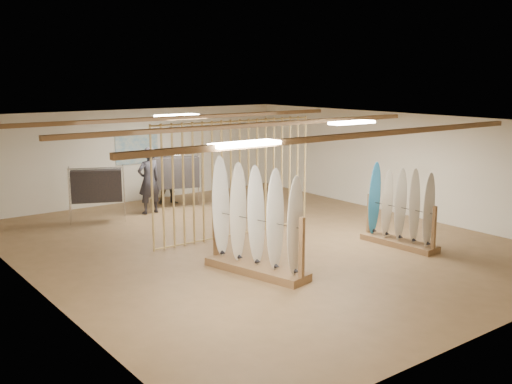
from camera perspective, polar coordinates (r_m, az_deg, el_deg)
floor at (r=13.85m, az=0.00°, el=-4.88°), size 12.00×12.00×0.00m
ceiling at (r=13.35m, az=0.00°, el=6.75°), size 12.00×12.00×0.00m
wall_back at (r=18.60m, az=-11.28°, el=3.44°), size 12.00×0.00×12.00m
wall_front at (r=9.59m, az=22.34°, el=-4.32°), size 12.00×0.00×12.00m
wall_left at (r=11.29m, az=-20.65°, el=-1.96°), size 0.00×12.00×12.00m
wall_right at (r=16.99m, az=13.56°, el=2.63°), size 0.00×12.00×12.00m
ceiling_slats at (r=13.36m, az=0.00°, el=6.41°), size 9.50×6.12×0.10m
light_panels at (r=13.35m, az=0.00°, el=6.50°), size 1.20×0.35×0.06m
bamboo_partition at (r=14.16m, az=-1.96°, el=1.29°), size 4.45×0.05×2.78m
poster at (r=18.56m, az=-11.28°, el=4.04°), size 1.40×0.03×0.90m
rack_left at (r=11.60m, az=0.03°, el=-4.30°), size 1.09×2.32×2.14m
rack_right at (r=13.87m, az=13.54°, el=-2.59°), size 0.60×1.89×1.77m
clothing_rack_a at (r=16.15m, az=-14.95°, el=0.57°), size 1.31×0.83×1.48m
clothing_rack_b at (r=17.51m, az=-7.71°, el=1.85°), size 1.42×0.76×1.58m
shopper_a at (r=16.83m, az=-10.18°, el=1.49°), size 0.81×0.58×2.11m
shopper_b at (r=18.02m, az=-8.20°, el=1.70°), size 1.06×0.95×1.81m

